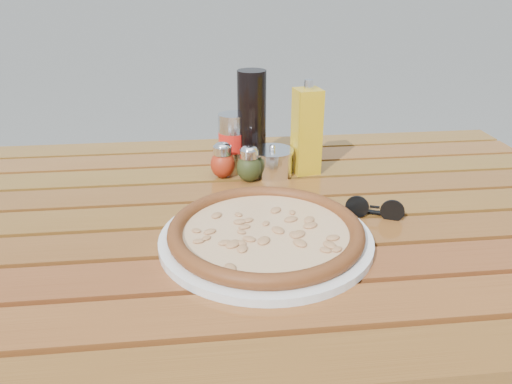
{
  "coord_description": "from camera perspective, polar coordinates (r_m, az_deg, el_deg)",
  "views": [
    {
      "loc": [
        -0.1,
        -0.85,
        1.18
      ],
      "look_at": [
        0.0,
        0.02,
        0.78
      ],
      "focal_mm": 35.0,
      "sensor_mm": 36.0,
      "label": 1
    }
  ],
  "objects": [
    {
      "name": "sunglasses",
      "position": [
        0.95,
        13.39,
        -1.96
      ],
      "size": [
        0.11,
        0.06,
        0.04
      ],
      "rotation": [
        0.0,
        0.0,
        -0.39
      ],
      "color": "black",
      "rests_on": "table"
    },
    {
      "name": "plate",
      "position": [
        0.85,
        1.13,
        -5.38
      ],
      "size": [
        0.46,
        0.46,
        0.01
      ],
      "primitive_type": "cylinder",
      "rotation": [
        0.0,
        0.0,
        -0.36
      ],
      "color": "white",
      "rests_on": "table"
    },
    {
      "name": "parmesan_tin",
      "position": [
        1.12,
        1.86,
        3.47
      ],
      "size": [
        0.12,
        0.12,
        0.07
      ],
      "rotation": [
        0.0,
        0.0,
        -0.25
      ],
      "color": "white",
      "rests_on": "table"
    },
    {
      "name": "olive_oil_cruet",
      "position": [
        1.12,
        5.81,
        6.94
      ],
      "size": [
        0.06,
        0.06,
        0.21
      ],
      "rotation": [
        0.0,
        0.0,
        0.17
      ],
      "color": "gold",
      "rests_on": "table"
    },
    {
      "name": "table",
      "position": [
        1.0,
        0.13,
        -6.04
      ],
      "size": [
        1.4,
        0.9,
        0.75
      ],
      "color": "#351D0C",
      "rests_on": "ground"
    },
    {
      "name": "oregano_shaker",
      "position": [
        1.08,
        -0.8,
        3.19
      ],
      "size": [
        0.06,
        0.06,
        0.08
      ],
      "rotation": [
        0.0,
        0.0,
        0.09
      ],
      "color": "#343C18",
      "rests_on": "table"
    },
    {
      "name": "pizza",
      "position": [
        0.84,
        1.14,
        -4.45
      ],
      "size": [
        0.44,
        0.44,
        0.03
      ],
      "rotation": [
        0.0,
        0.0,
        -0.45
      ],
      "color": "#FFE5B6",
      "rests_on": "plate"
    },
    {
      "name": "pepper_shaker",
      "position": [
        1.1,
        -3.84,
        3.58
      ],
      "size": [
        0.06,
        0.06,
        0.08
      ],
      "rotation": [
        0.0,
        0.0,
        -0.21
      ],
      "color": "#B22D14",
      "rests_on": "table"
    },
    {
      "name": "dark_bottle",
      "position": [
        1.16,
        -0.48,
        8.38
      ],
      "size": [
        0.07,
        0.07,
        0.22
      ],
      "primitive_type": "cylinder",
      "rotation": [
        0.0,
        0.0,
        0.11
      ],
      "color": "black",
      "rests_on": "table"
    },
    {
      "name": "soda_can",
      "position": [
        1.18,
        -2.68,
        6.02
      ],
      "size": [
        0.07,
        0.07,
        0.12
      ],
      "rotation": [
        0.0,
        0.0,
        0.04
      ],
      "color": "silver",
      "rests_on": "table"
    }
  ]
}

